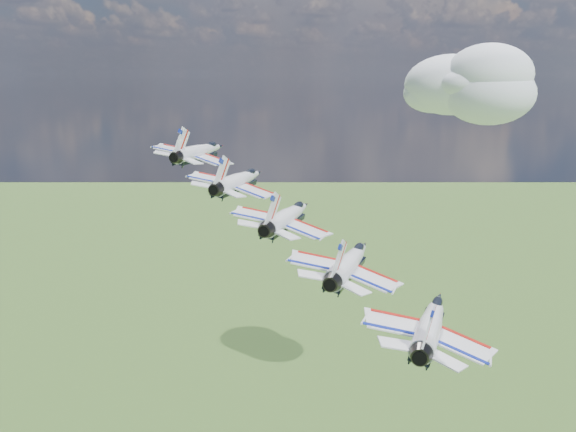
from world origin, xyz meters
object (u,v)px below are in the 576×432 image
(jet_0, at_px, (200,151))
(jet_3, at_px, (350,262))
(jet_2, at_px, (288,216))
(jet_1, at_px, (239,180))
(jet_4, at_px, (431,322))

(jet_0, distance_m, jet_3, 35.42)
(jet_0, distance_m, jet_2, 23.62)
(jet_1, height_order, jet_2, jet_1)
(jet_1, distance_m, jet_3, 23.62)
(jet_2, bearing_deg, jet_1, 141.86)
(jet_0, bearing_deg, jet_3, -38.14)
(jet_1, bearing_deg, jet_3, -38.14)
(jet_1, relative_size, jet_2, 1.00)
(jet_0, xyz_separation_m, jet_2, (17.70, -14.73, -5.23))
(jet_1, height_order, jet_4, jet_1)
(jet_1, xyz_separation_m, jet_3, (17.70, -14.73, -5.23))
(jet_0, xyz_separation_m, jet_1, (8.85, -7.37, -2.61))
(jet_4, bearing_deg, jet_1, 141.86)
(jet_2, height_order, jet_4, jet_2)
(jet_3, height_order, jet_4, jet_3)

